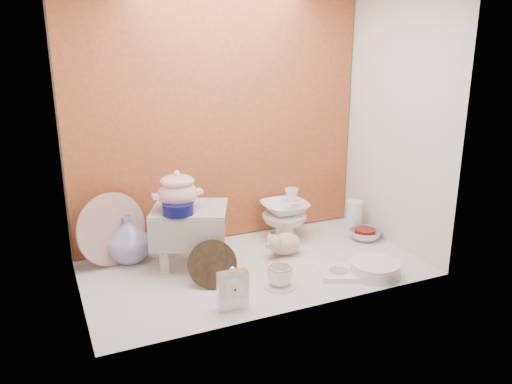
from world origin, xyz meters
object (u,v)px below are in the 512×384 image
at_px(floral_platter, 112,229).
at_px(porcelain_tower, 285,214).
at_px(step_stool, 191,236).
at_px(gold_rim_teacup, 280,276).
at_px(mantel_clock, 233,288).
at_px(dinner_plate_stack, 375,269).
at_px(plush_pig, 285,243).
at_px(soup_tureen, 177,190).
at_px(blue_white_vase, 128,239).
at_px(crystal_bowl, 365,235).

xyz_separation_m(floral_platter, porcelain_tower, (1.03, -0.05, -0.04)).
relative_size(step_stool, gold_rim_teacup, 3.07).
height_order(mantel_clock, porcelain_tower, porcelain_tower).
relative_size(floral_platter, gold_rim_teacup, 3.17).
relative_size(dinner_plate_stack, porcelain_tower, 0.84).
relative_size(mantel_clock, dinner_plate_stack, 0.76).
bearing_deg(porcelain_tower, floral_platter, 177.12).
xyz_separation_m(plush_pig, dinner_plate_stack, (0.31, -0.43, -0.03)).
bearing_deg(porcelain_tower, soup_tureen, -168.56).
bearing_deg(plush_pig, mantel_clock, -131.45).
relative_size(blue_white_vase, porcelain_tower, 0.82).
distance_m(step_stool, floral_platter, 0.43).
relative_size(soup_tureen, floral_platter, 0.62).
height_order(blue_white_vase, dinner_plate_stack, blue_white_vase).
relative_size(plush_pig, crystal_bowl, 1.20).
bearing_deg(mantel_clock, plush_pig, 46.53).
bearing_deg(mantel_clock, floral_platter, 124.52).
bearing_deg(floral_platter, plush_pig, -17.07).
height_order(floral_platter, crystal_bowl, floral_platter).
distance_m(blue_white_vase, gold_rim_teacup, 0.89).
bearing_deg(plush_pig, blue_white_vase, 167.84).
bearing_deg(crystal_bowl, blue_white_vase, 168.84).
relative_size(dinner_plate_stack, crystal_bowl, 1.36).
distance_m(step_stool, plush_pig, 0.55).
xyz_separation_m(mantel_clock, crystal_bowl, (1.06, 0.46, -0.07)).
bearing_deg(blue_white_vase, plush_pig, -18.88).
relative_size(floral_platter, blue_white_vase, 1.53).
bearing_deg(mantel_clock, gold_rim_teacup, 24.38).
xyz_separation_m(soup_tureen, mantel_clock, (0.09, -0.53, -0.34)).
distance_m(soup_tureen, mantel_clock, 0.64).
xyz_separation_m(mantel_clock, plush_pig, (0.50, 0.45, -0.03)).
relative_size(mantel_clock, gold_rim_teacup, 1.61).
bearing_deg(plush_pig, floral_platter, 169.66).
height_order(step_stool, blue_white_vase, step_stool).
relative_size(soup_tureen, gold_rim_teacup, 1.98).
xyz_separation_m(floral_platter, crystal_bowl, (1.48, -0.27, -0.17)).
xyz_separation_m(mantel_clock, gold_rim_teacup, (0.29, 0.11, -0.04)).
bearing_deg(step_stool, floral_platter, 178.28).
relative_size(blue_white_vase, plush_pig, 1.11).
distance_m(floral_platter, mantel_clock, 0.85).
bearing_deg(step_stool, porcelain_tower, 35.62).
height_order(floral_platter, blue_white_vase, floral_platter).
height_order(blue_white_vase, porcelain_tower, porcelain_tower).
xyz_separation_m(floral_platter, gold_rim_teacup, (0.71, -0.62, -0.14)).
distance_m(gold_rim_teacup, porcelain_tower, 0.66).
height_order(soup_tureen, dinner_plate_stack, soup_tureen).
relative_size(crystal_bowl, porcelain_tower, 0.62).
bearing_deg(porcelain_tower, step_stool, -168.25).
bearing_deg(porcelain_tower, crystal_bowl, -26.15).
distance_m(floral_platter, plush_pig, 0.97).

